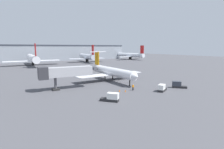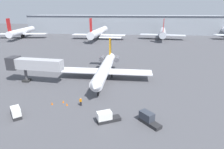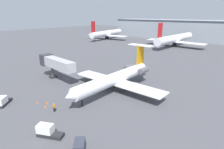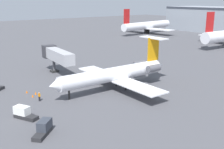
% 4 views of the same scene
% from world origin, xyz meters
% --- Properties ---
extents(ground_plane, '(400.00, 400.00, 0.10)m').
position_xyz_m(ground_plane, '(0.00, 0.00, -0.05)').
color(ground_plane, '#4C4C51').
extents(regional_jet, '(24.87, 28.43, 9.88)m').
position_xyz_m(regional_jet, '(-0.39, -0.99, 3.28)').
color(regional_jet, white).
rests_on(regional_jet, ground_plane).
extents(jet_bridge, '(14.70, 4.23, 6.49)m').
position_xyz_m(jet_bridge, '(-18.74, -5.33, 4.78)').
color(jet_bridge, '#ADADB2').
rests_on(jet_bridge, ground_plane).
extents(ground_crew_marshaller, '(0.40, 0.26, 1.69)m').
position_xyz_m(ground_crew_marshaller, '(-3.16, -16.68, 0.86)').
color(ground_crew_marshaller, black).
rests_on(ground_crew_marshaller, ground_plane).
extents(baggage_tug_lead, '(4.21, 3.00, 1.90)m').
position_xyz_m(baggage_tug_lead, '(2.58, -21.72, 0.84)').
color(baggage_tug_lead, '#262628').
rests_on(baggage_tug_lead, ground_plane).
extents(baggage_tug_spare, '(3.64, 3.96, 1.90)m').
position_xyz_m(baggage_tug_spare, '(-13.42, -21.81, 0.84)').
color(baggage_tug_spare, '#262628').
rests_on(baggage_tug_spare, ground_plane).
extents(traffic_cone_near, '(0.36, 0.36, 0.55)m').
position_xyz_m(traffic_cone_near, '(-7.04, -15.83, 0.28)').
color(traffic_cone_near, orange).
rests_on(traffic_cone_near, ground_plane).
extents(traffic_cone_mid, '(0.36, 0.36, 0.55)m').
position_xyz_m(traffic_cone_mid, '(-8.95, -16.88, 0.28)').
color(traffic_cone_mid, orange).
rests_on(traffic_cone_mid, ground_plane).
extents(traffic_cone_far, '(0.36, 0.36, 0.55)m').
position_xyz_m(traffic_cone_far, '(-5.91, -16.89, 0.28)').
color(traffic_cone_far, orange).
rests_on(traffic_cone_far, ground_plane).
extents(terminal_building, '(150.79, 24.69, 13.60)m').
position_xyz_m(terminal_building, '(0.00, 108.55, 6.82)').
color(terminal_building, '#8C939E').
rests_on(terminal_building, ground_plane).
extents(parked_airliner_west_end, '(31.67, 37.23, 13.27)m').
position_xyz_m(parked_airliner_west_end, '(-65.68, 70.75, 4.23)').
color(parked_airliner_west_end, white).
rests_on(parked_airliner_west_end, ground_plane).
extents(parked_airliner_west_mid, '(33.88, 40.18, 13.66)m').
position_xyz_m(parked_airliner_west_mid, '(-14.60, 70.67, 4.42)').
color(parked_airliner_west_mid, white).
rests_on(parked_airliner_west_mid, ground_plane).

